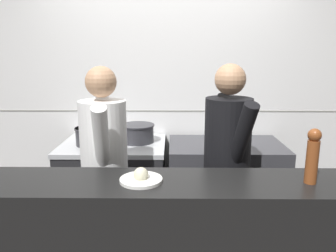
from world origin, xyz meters
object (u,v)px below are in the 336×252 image
at_px(mixing_bowl_steel, 234,140).
at_px(pepper_mill, 313,155).
at_px(stock_pot, 92,135).
at_px(chef_head_cook, 105,167).
at_px(sauce_pot, 138,133).
at_px(plated_dish_main, 141,178).
at_px(chef_sous, 227,165).
at_px(oven_range, 115,189).

bearing_deg(mixing_bowl_steel, pepper_mill, -79.19).
distance_m(stock_pot, mixing_bowl_steel, 1.28).
bearing_deg(chef_head_cook, sauce_pot, 67.44).
relative_size(plated_dish_main, pepper_mill, 0.78).
bearing_deg(mixing_bowl_steel, chef_head_cook, -149.37).
height_order(sauce_pot, plated_dish_main, plated_dish_main).
relative_size(plated_dish_main, chef_sous, 0.15).
bearing_deg(pepper_mill, plated_dish_main, 179.43).
bearing_deg(mixing_bowl_steel, chef_sous, -105.06).
relative_size(mixing_bowl_steel, chef_head_cook, 0.14).
xyz_separation_m(stock_pot, plated_dish_main, (0.55, -1.10, 0.04)).
relative_size(sauce_pot, plated_dish_main, 1.28).
relative_size(sauce_pot, mixing_bowl_steel, 1.33).
xyz_separation_m(mixing_bowl_steel, chef_head_cook, (-1.05, -0.62, -0.04)).
relative_size(oven_range, mixing_bowl_steel, 4.04).
distance_m(pepper_mill, chef_sous, 0.72).
bearing_deg(oven_range, sauce_pot, 10.84).
relative_size(stock_pot, plated_dish_main, 1.22).
distance_m(oven_range, pepper_mill, 1.90).
height_order(plated_dish_main, chef_sous, chef_sous).
bearing_deg(chef_sous, stock_pot, 137.77).
xyz_separation_m(oven_range, chef_head_cook, (0.05, -0.64, 0.46)).
distance_m(plated_dish_main, chef_head_cook, 0.61).
relative_size(mixing_bowl_steel, chef_sous, 0.14).
height_order(mixing_bowl_steel, pepper_mill, pepper_mill).
bearing_deg(oven_range, chef_head_cook, -85.51).
height_order(sauce_pot, chef_head_cook, chef_head_cook).
xyz_separation_m(sauce_pot, chef_head_cook, (-0.17, -0.68, -0.09)).
height_order(oven_range, pepper_mill, pepper_mill).
height_order(sauce_pot, pepper_mill, pepper_mill).
relative_size(stock_pot, pepper_mill, 0.94).
relative_size(stock_pot, chef_sous, 0.18).
xyz_separation_m(oven_range, mixing_bowl_steel, (1.10, -0.02, 0.50)).
height_order(oven_range, chef_sous, chef_sous).
height_order(stock_pot, chef_sous, chef_sous).
xyz_separation_m(sauce_pot, pepper_mill, (1.09, -1.20, 0.18)).
height_order(plated_dish_main, chef_head_cook, chef_head_cook).
relative_size(oven_range, sauce_pot, 3.04).
bearing_deg(oven_range, stock_pot, -166.29).
xyz_separation_m(chef_head_cook, chef_sous, (0.89, 0.05, 0.01)).
height_order(stock_pot, pepper_mill, pepper_mill).
height_order(oven_range, mixing_bowl_steel, mixing_bowl_steel).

